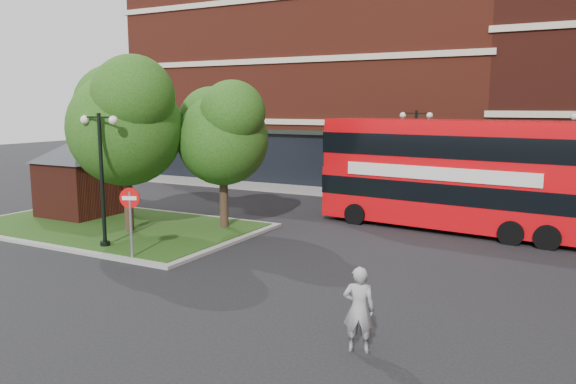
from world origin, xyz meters
The scene contains 14 objects.
ground centered at (0.00, 0.00, 0.00)m, with size 120.00×120.00×0.00m, color black.
pavement_far centered at (0.00, 16.50, 0.06)m, with size 44.00×3.00×0.12m, color slate.
terrace_far_left centered at (-8.00, 24.00, 7.00)m, with size 26.00×12.00×14.00m, color maroon.
traffic_island centered at (-8.00, 3.00, 0.07)m, with size 12.60×7.60×0.15m.
kiosk centered at (-11.00, 4.00, 2.32)m, with size 6.51×6.51×3.60m.
tree_island_west centered at (-6.60, 2.58, 4.79)m, with size 5.40×4.71×7.21m.
tree_island_east centered at (-3.58, 5.06, 4.24)m, with size 4.46×3.90×6.29m.
lamp_island centered at (-5.50, 0.20, 2.83)m, with size 1.72×0.36×5.00m.
lamp_far_left centered at (2.00, 14.50, 2.83)m, with size 1.72×0.36×5.00m.
bus centered at (4.75, 9.57, 2.69)m, with size 10.91×3.53×4.09m.
woman centered at (5.90, -3.50, 0.95)m, with size 0.69×0.45×1.89m, color gray.
car_silver centered at (-0.55, 14.50, 0.74)m, with size 1.75×4.36×1.48m, color #A7AAAE.
car_white centered at (7.69, 16.00, 0.69)m, with size 1.45×4.16×1.37m, color white.
no_entry_sign centered at (-3.50, -0.50, 1.81)m, with size 0.66×0.33×2.54m.
Camera 1 is at (10.01, -14.36, 5.28)m, focal length 35.00 mm.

